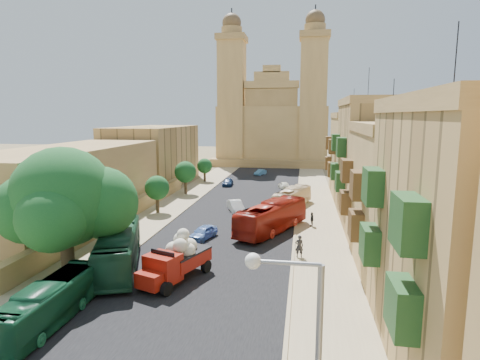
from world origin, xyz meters
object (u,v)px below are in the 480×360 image
(car_dkblue, at_px, (228,182))
(car_blue_b, at_px, (260,172))
(red_truck, at_px, (175,259))
(car_white_b, at_px, (284,185))
(street_tree_b, at_px, (157,188))
(bus_green_south, at_px, (50,303))
(car_cream, at_px, (275,206))
(street_tree_a, at_px, (111,204))
(bus_green_north, at_px, (119,248))
(car_white_a, at_px, (236,206))
(street_tree_c, at_px, (185,172))
(church, at_px, (273,125))
(car_blue_a, at_px, (203,232))
(pedestrian_a, at_px, (299,246))
(olive_pickup, at_px, (271,218))
(street_tree_d, at_px, (205,166))
(bus_cream_east, at_px, (292,198))
(ficus_tree, at_px, (65,201))
(bus_red_east, at_px, (272,217))
(pedestrian_c, at_px, (312,219))

(car_dkblue, distance_m, car_blue_b, 13.83)
(red_truck, distance_m, car_white_b, 38.64)
(street_tree_b, distance_m, bus_green_south, 26.86)
(bus_green_south, bearing_deg, car_cream, 68.82)
(street_tree_a, distance_m, bus_green_south, 15.18)
(red_truck, height_order, bus_green_south, red_truck)
(bus_green_north, xyz_separation_m, car_dkblue, (1.50, 38.06, -1.03))
(car_white_a, bearing_deg, street_tree_c, 111.08)
(bus_green_north, bearing_deg, church, 64.56)
(car_blue_a, relative_size, pedestrian_a, 1.95)
(red_truck, height_order, car_cream, red_truck)
(olive_pickup, relative_size, pedestrian_a, 2.25)
(street_tree_a, xyz_separation_m, street_tree_b, (0.00, 12.00, -0.61))
(car_cream, relative_size, car_blue_b, 1.55)
(red_truck, relative_size, car_dkblue, 1.68)
(street_tree_a, bearing_deg, car_cream, 45.54)
(car_white_a, bearing_deg, bus_green_south, -123.97)
(street_tree_d, height_order, bus_cream_east, street_tree_d)
(olive_pickup, bearing_deg, bus_green_south, -115.26)
(bus_green_north, bearing_deg, ficus_tree, -163.96)
(bus_red_east, distance_m, car_white_b, 24.67)
(red_truck, bearing_deg, street_tree_a, 138.90)
(street_tree_a, xyz_separation_m, street_tree_c, (0.00, 24.00, -0.32))
(bus_green_north, relative_size, pedestrian_c, 7.27)
(bus_green_south, bearing_deg, car_dkblue, 87.36)
(street_tree_d, distance_m, olive_pickup, 31.14)
(street_tree_c, height_order, street_tree_d, street_tree_c)
(ficus_tree, bearing_deg, church, 82.81)
(street_tree_d, bearing_deg, car_dkblue, -37.14)
(church, bearing_deg, street_tree_a, -98.54)
(bus_cream_east, relative_size, car_dkblue, 2.31)
(street_tree_a, height_order, car_blue_a, street_tree_a)
(car_white_a, xyz_separation_m, car_blue_b, (-0.30, 31.44, -0.14))
(red_truck, xyz_separation_m, car_white_b, (5.94, 38.17, -0.99))
(red_truck, bearing_deg, olive_pickup, 70.64)
(pedestrian_a, bearing_deg, car_dkblue, -81.30)
(olive_pickup, xyz_separation_m, car_dkblue, (-9.35, 23.78, -0.26))
(car_dkblue, bearing_deg, pedestrian_a, -72.83)
(car_white_b, bearing_deg, street_tree_d, -35.04)
(bus_green_south, xyz_separation_m, car_blue_a, (4.72, 16.94, -0.59))
(red_truck, bearing_deg, bus_green_north, 161.40)
(bus_cream_east, distance_m, pedestrian_a, 18.97)
(street_tree_c, height_order, car_blue_b, street_tree_c)
(car_blue_a, bearing_deg, bus_red_east, 45.27)
(bus_green_south, bearing_deg, car_blue_b, 83.82)
(red_truck, height_order, olive_pickup, red_truck)
(olive_pickup, height_order, car_white_b, olive_pickup)
(street_tree_b, relative_size, bus_cream_east, 0.51)
(red_truck, xyz_separation_m, car_white_a, (0.73, 21.57, -0.91))
(church, bearing_deg, bus_green_south, -94.58)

